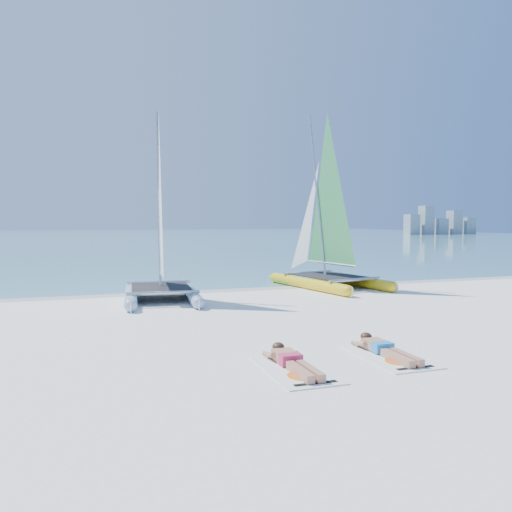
{
  "coord_description": "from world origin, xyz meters",
  "views": [
    {
      "loc": [
        -5.23,
        -11.7,
        2.46
      ],
      "look_at": [
        -0.91,
        1.2,
        1.49
      ],
      "focal_mm": 35.0,
      "sensor_mm": 36.0,
      "label": 1
    }
  ],
  "objects_px": {
    "catamaran_blue": "(160,240)",
    "towel_a": "(296,370)",
    "towel_b": "(390,357)",
    "catamaran_yellow": "(322,230)",
    "sunbather_b": "(384,348)",
    "sunbather_a": "(291,360)"
  },
  "relations": [
    {
      "from": "catamaran_blue",
      "to": "towel_a",
      "type": "xyz_separation_m",
      "value": [
        1.09,
        -8.26,
        -1.85
      ]
    },
    {
      "from": "towel_a",
      "to": "catamaran_blue",
      "type": "bearing_deg",
      "value": 97.48
    },
    {
      "from": "catamaran_blue",
      "to": "towel_b",
      "type": "xyz_separation_m",
      "value": [
        3.0,
        -8.07,
        -1.85
      ]
    },
    {
      "from": "catamaran_yellow",
      "to": "towel_b",
      "type": "relative_size",
      "value": 3.63
    },
    {
      "from": "catamaran_yellow",
      "to": "catamaran_blue",
      "type": "bearing_deg",
      "value": -179.83
    },
    {
      "from": "catamaran_blue",
      "to": "sunbather_b",
      "type": "xyz_separation_m",
      "value": [
        3.0,
        -7.87,
        -1.74
      ]
    },
    {
      "from": "catamaran_yellow",
      "to": "sunbather_a",
      "type": "xyz_separation_m",
      "value": [
        -5.1,
        -9.36,
        -2.0
      ]
    },
    {
      "from": "towel_a",
      "to": "sunbather_b",
      "type": "relative_size",
      "value": 1.07
    },
    {
      "from": "towel_a",
      "to": "sunbather_a",
      "type": "distance_m",
      "value": 0.22
    },
    {
      "from": "catamaran_yellow",
      "to": "sunbather_b",
      "type": "height_order",
      "value": "catamaran_yellow"
    },
    {
      "from": "catamaran_yellow",
      "to": "sunbather_a",
      "type": "bearing_deg",
      "value": -130.21
    },
    {
      "from": "catamaran_yellow",
      "to": "towel_b",
      "type": "distance_m",
      "value": 10.11
    },
    {
      "from": "catamaran_blue",
      "to": "sunbather_b",
      "type": "distance_m",
      "value": 8.6
    },
    {
      "from": "catamaran_blue",
      "to": "towel_a",
      "type": "distance_m",
      "value": 8.54
    },
    {
      "from": "towel_a",
      "to": "towel_b",
      "type": "height_order",
      "value": "same"
    },
    {
      "from": "catamaran_blue",
      "to": "towel_b",
      "type": "height_order",
      "value": "catamaran_blue"
    },
    {
      "from": "catamaran_yellow",
      "to": "towel_b",
      "type": "bearing_deg",
      "value": -120.43
    },
    {
      "from": "towel_a",
      "to": "towel_b",
      "type": "xyz_separation_m",
      "value": [
        1.91,
        0.2,
        0.0
      ]
    },
    {
      "from": "towel_a",
      "to": "towel_b",
      "type": "distance_m",
      "value": 1.92
    },
    {
      "from": "catamaran_yellow",
      "to": "sunbather_a",
      "type": "height_order",
      "value": "catamaran_yellow"
    },
    {
      "from": "sunbather_a",
      "to": "sunbather_b",
      "type": "relative_size",
      "value": 1.0
    },
    {
      "from": "sunbather_a",
      "to": "towel_b",
      "type": "relative_size",
      "value": 0.93
    }
  ]
}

